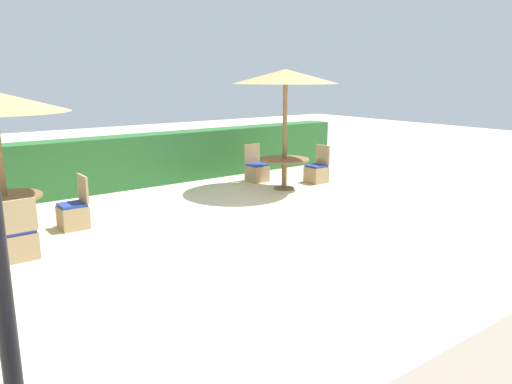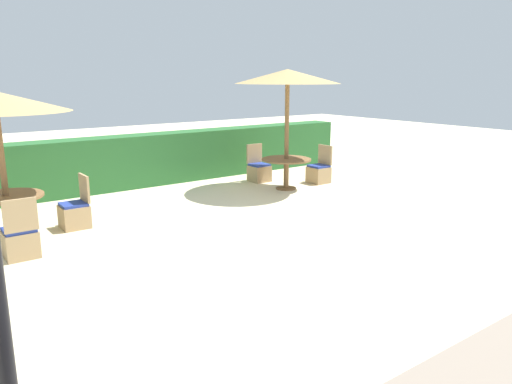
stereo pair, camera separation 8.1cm
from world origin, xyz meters
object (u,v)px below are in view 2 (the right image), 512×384
Objects in this scene: patio_chair_back_left_south at (21,241)px; patio_chair_back_left_east at (75,213)px; round_table_back_left at (7,204)px; parasol_back_right at (288,77)px; patio_chair_back_right_north at (259,171)px; patio_chair_back_right_east at (319,172)px; round_table_back_right at (286,164)px.

patio_chair_back_left_east is at bearing 42.90° from patio_chair_back_left_south.
round_table_back_left is 6.34m from parasol_back_right.
patio_chair_back_right_north is (6.07, 2.27, 0.00)m from patio_chair_back_left_south.
patio_chair_back_right_east is (7.17, 1.24, 0.00)m from patio_chair_back_left_south.
round_table_back_right is 1.15m from patio_chair_back_right_east.
patio_chair_back_left_east is 5.47m from parasol_back_right.
patio_chair_back_right_north is (0.01, 1.08, -2.32)m from parasol_back_right.
round_table_back_left is 6.15m from patio_chair_back_right_north.
patio_chair_back_left_south is at bearing -92.47° from round_table_back_left.
patio_chair_back_right_north is at bearing 11.43° from round_table_back_left.
round_table_back_right is at bearing 0.00° from parasol_back_right.
round_table_back_left is at bearing 11.43° from patio_chair_back_right_north.
patio_chair_back_left_south is at bearing -168.89° from round_table_back_right.
patio_chair_back_left_south reaches higher than round_table_back_left.
parasol_back_right is at bearing 1.30° from round_table_back_left.
patio_chair_back_right_east is (1.11, 0.05, -0.32)m from round_table_back_right.
patio_chair_back_left_east and patio_chair_back_right_east have the same top height.
patio_chair_back_right_east is at bearing -88.03° from patio_chair_back_left_east.
round_table_back_left is at bearing 91.46° from patio_chair_back_right_east.
round_table_back_right is 1.25× the size of patio_chair_back_right_north.
round_table_back_left is 1.24× the size of patio_chair_back_right_east.
patio_chair_back_left_east is 1.00× the size of patio_chair_back_right_north.
patio_chair_back_left_east is 5.12m from patio_chair_back_right_north.
patio_chair_back_right_east reaches higher than round_table_back_right.
patio_chair_back_right_east reaches higher than round_table_back_left.
round_table_back_left is 0.99× the size of round_table_back_right.
patio_chair_back_left_south is 0.80× the size of round_table_back_right.
round_table_back_left is 0.42× the size of parasol_back_right.
round_table_back_right is at bearing 11.11° from patio_chair_back_left_south.
round_table_back_left is at bearing -178.70° from parasol_back_right.
patio_chair_back_left_south is at bearing -168.89° from parasol_back_right.
patio_chair_back_right_north is at bearing 89.71° from round_table_back_right.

